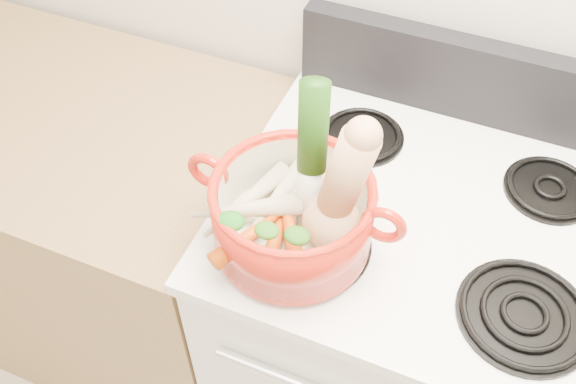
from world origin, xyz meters
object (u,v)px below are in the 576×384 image
at_px(dutch_oven, 293,215).
at_px(leek, 310,158).
at_px(squash, 334,188).
at_px(stove_body, 400,339).

relative_size(dutch_oven, leek, 0.89).
distance_m(dutch_oven, leek, 0.12).
bearing_deg(squash, dutch_oven, -156.90).
xyz_separation_m(squash, leek, (-0.05, 0.02, 0.02)).
xyz_separation_m(stove_body, squash, (-0.15, -0.16, 0.67)).
bearing_deg(squash, stove_body, 64.73).
distance_m(dutch_oven, squash, 0.11).
distance_m(stove_body, dutch_oven, 0.64).
bearing_deg(stove_body, dutch_oven, -142.12).
bearing_deg(leek, stove_body, 17.48).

